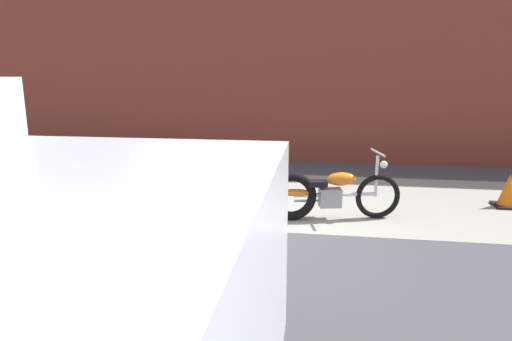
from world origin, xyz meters
name	(u,v)px	position (x,y,z in m)	size (l,w,h in m)	color
ground_plane	(241,230)	(0.00, 0.00, 0.00)	(80.00, 80.00, 0.00)	#47474C
sidewalk_slab	(259,196)	(0.00, 1.75, 0.00)	(36.00, 3.50, 0.01)	#9E998E
brick_building_wall	(280,56)	(0.00, 5.20, 2.53)	(36.00, 0.50, 5.06)	brown
motorcycle_red	(191,184)	(-0.99, 0.94, 0.40)	(1.94, 0.83, 1.03)	black
motorcycle_orange	(325,194)	(1.15, 0.66, 0.40)	(1.98, 0.71, 1.03)	black
traffic_cone	(508,192)	(4.11, 1.74, 0.25)	(0.40, 0.40, 0.55)	orange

